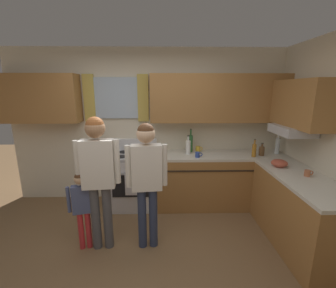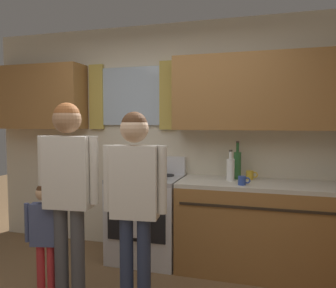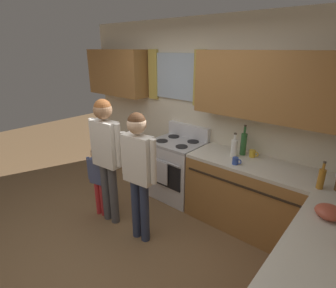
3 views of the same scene
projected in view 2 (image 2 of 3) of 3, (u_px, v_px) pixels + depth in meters
back_wall_unit at (176, 121)px, 3.75m from camera, size 4.60×0.42×2.60m
kitchen_counter_run at (331, 250)px, 2.72m from camera, size 2.11×2.12×0.90m
stove_oven at (147, 216)px, 3.63m from camera, size 0.74×0.67×1.10m
bottle_milk_white at (230, 169)px, 3.36m from camera, size 0.08×0.08×0.31m
bottle_wine_green at (237, 164)px, 3.48m from camera, size 0.08×0.08×0.39m
mug_mustard_yellow at (250, 175)px, 3.45m from camera, size 0.12×0.08×0.09m
mug_cobalt_blue at (242, 181)px, 3.14m from camera, size 0.11×0.07×0.08m
adult_holding_child at (68, 180)px, 2.64m from camera, size 0.51×0.22×1.64m
adult_in_plaid at (135, 190)px, 2.50m from camera, size 0.49×0.21×1.57m
small_child at (45, 229)px, 2.72m from camera, size 0.33×0.15×1.00m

